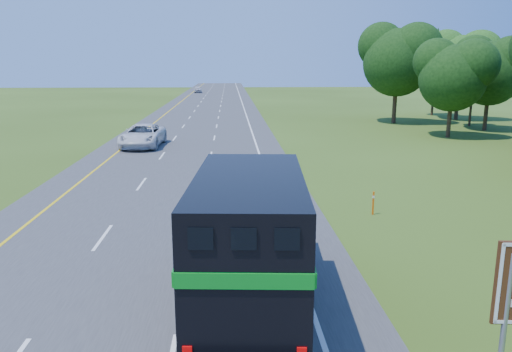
# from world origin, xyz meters

# --- Properties ---
(road) EXTENTS (15.00, 260.00, 0.04)m
(road) POSITION_xyz_m (0.00, 50.00, 0.02)
(road) COLOR #38383A
(road) RESTS_ON ground
(lane_markings) EXTENTS (11.15, 260.00, 0.01)m
(lane_markings) POSITION_xyz_m (0.00, 50.00, 0.04)
(lane_markings) COLOR yellow
(lane_markings) RESTS_ON road
(horse_truck) EXTENTS (3.38, 9.08, 3.95)m
(horse_truck) POSITION_xyz_m (3.78, 13.94, 2.15)
(horse_truck) COLOR black
(horse_truck) RESTS_ON road
(white_suv) EXTENTS (3.31, 6.70, 1.83)m
(white_suv) POSITION_xyz_m (-3.95, 42.42, 0.95)
(white_suv) COLOR silver
(white_suv) RESTS_ON road
(far_car) EXTENTS (2.04, 4.49, 1.49)m
(far_car) POSITION_xyz_m (-4.18, 121.35, 0.79)
(far_car) COLOR #B8B7BE
(far_car) RESTS_ON road
(delineator) EXTENTS (0.09, 0.05, 1.09)m
(delineator) POSITION_xyz_m (9.77, 22.56, 0.59)
(delineator) COLOR #F25A0C
(delineator) RESTS_ON ground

